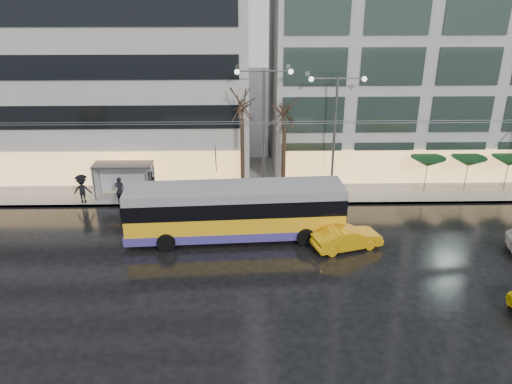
{
  "coord_description": "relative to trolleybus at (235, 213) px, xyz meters",
  "views": [
    {
      "loc": [
        0.75,
        -23.02,
        14.58
      ],
      "look_at": [
        1.35,
        5.0,
        2.72
      ],
      "focal_mm": 35.0,
      "sensor_mm": 36.0,
      "label": 1
    }
  ],
  "objects": [
    {
      "name": "ground",
      "position": [
        -0.08,
        -4.31,
        -1.65
      ],
      "size": [
        140.0,
        140.0,
        0.0
      ],
      "primitive_type": "plane",
      "color": "black",
      "rests_on": "ground"
    },
    {
      "name": "sidewalk",
      "position": [
        1.92,
        9.69,
        -1.57
      ],
      "size": [
        80.0,
        10.0,
        0.15
      ],
      "primitive_type": "cube",
      "color": "gray",
      "rests_on": "ground"
    },
    {
      "name": "kerb",
      "position": [
        1.92,
        4.74,
        -1.57
      ],
      "size": [
        80.0,
        0.1,
        0.15
      ],
      "primitive_type": "cube",
      "color": "slate",
      "rests_on": "ground"
    },
    {
      "name": "building_left",
      "position": [
        -16.08,
        14.69,
        9.5
      ],
      "size": [
        34.0,
        14.0,
        22.0
      ],
      "primitive_type": "cube",
      "color": "#ABA7A3",
      "rests_on": "sidewalk"
    },
    {
      "name": "building_right",
      "position": [
        18.92,
        14.69,
        11.0
      ],
      "size": [
        32.0,
        14.0,
        25.0
      ],
      "primitive_type": "cube",
      "color": "#ABA7A3",
      "rests_on": "sidewalk"
    },
    {
      "name": "trolleybus",
      "position": [
        0.0,
        0.0,
        0.0
      ],
      "size": [
        13.26,
        5.33,
        6.09
      ],
      "color": "yellow",
      "rests_on": "ground"
    },
    {
      "name": "catenary",
      "position": [
        0.92,
        3.62,
        2.61
      ],
      "size": [
        42.24,
        5.12,
        7.0
      ],
      "color": "#595B60",
      "rests_on": "ground"
    },
    {
      "name": "bus_shelter",
      "position": [
        -8.46,
        6.37,
        0.31
      ],
      "size": [
        4.2,
        1.6,
        2.51
      ],
      "color": "#595B60",
      "rests_on": "sidewalk"
    },
    {
      "name": "street_lamp_near",
      "position": [
        1.92,
        6.49,
        4.34
      ],
      "size": [
        3.96,
        0.36,
        9.03
      ],
      "color": "#595B60",
      "rests_on": "sidewalk"
    },
    {
      "name": "street_lamp_far",
      "position": [
        6.92,
        6.49,
        4.07
      ],
      "size": [
        3.96,
        0.36,
        8.53
      ],
      "color": "#595B60",
      "rests_on": "sidewalk"
    },
    {
      "name": "tree_a",
      "position": [
        0.42,
        6.69,
        5.44
      ],
      "size": [
        3.2,
        3.2,
        8.4
      ],
      "color": "black",
      "rests_on": "sidewalk"
    },
    {
      "name": "tree_b",
      "position": [
        3.42,
        6.89,
        4.75
      ],
      "size": [
        3.2,
        3.2,
        7.7
      ],
      "color": "black",
      "rests_on": "sidewalk"
    },
    {
      "name": "parasol_a",
      "position": [
        13.92,
        6.69,
        0.8
      ],
      "size": [
        2.5,
        2.5,
        2.65
      ],
      "color": "#595B60",
      "rests_on": "sidewalk"
    },
    {
      "name": "parasol_b",
      "position": [
        16.92,
        6.69,
        0.8
      ],
      "size": [
        2.5,
        2.5,
        2.65
      ],
      "color": "#595B60",
      "rests_on": "sidewalk"
    },
    {
      "name": "parasol_c",
      "position": [
        19.92,
        6.69,
        0.8
      ],
      "size": [
        2.5,
        2.5,
        2.65
      ],
      "color": "#595B60",
      "rests_on": "sidewalk"
    },
    {
      "name": "taxi_b",
      "position": [
        6.58,
        -1.53,
        -0.96
      ],
      "size": [
        4.4,
        2.62,
        1.37
      ],
      "primitive_type": "imported",
      "rotation": [
        0.0,
        0.0,
        1.87
      ],
      "color": "#FFAF0D",
      "rests_on": "ground"
    },
    {
      "name": "pedestrian_a",
      "position": [
        -8.19,
        5.09,
        -0.08
      ],
      "size": [
        1.05,
        1.06,
        2.19
      ],
      "color": "black",
      "rests_on": "sidewalk"
    },
    {
      "name": "pedestrian_b",
      "position": [
        -6.26,
        6.22,
        -0.55
      ],
      "size": [
        1.16,
        1.12,
        1.88
      ],
      "color": "black",
      "rests_on": "sidewalk"
    },
    {
      "name": "pedestrian_c",
      "position": [
        -10.82,
        5.14,
        -0.36
      ],
      "size": [
        1.26,
        0.85,
        2.11
      ],
      "color": "black",
      "rests_on": "sidewalk"
    }
  ]
}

